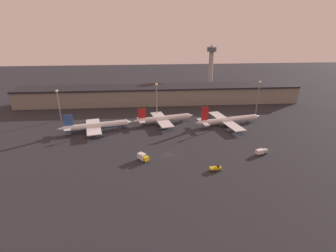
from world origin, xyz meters
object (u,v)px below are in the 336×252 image
object	(u,v)px
service_vehicle_0	(143,157)
airplane_0	(96,126)
airplane_1	(163,119)
service_vehicle_1	(216,168)
service_vehicle_2	(261,151)
airplane_2	(228,120)
control_tower	(211,63)

from	to	relation	value
service_vehicle_0	airplane_0	bearing A→B (deg)	172.41
airplane_1	service_vehicle_1	distance (m)	63.07
service_vehicle_2	airplane_0	bearing A→B (deg)	137.78
service_vehicle_0	airplane_1	bearing A→B (deg)	121.22
airplane_2	control_tower	distance (m)	102.11
airplane_0	airplane_1	xyz separation A→B (m)	(41.30, 9.67, -0.13)
airplane_1	airplane_2	size ratio (longest dim) A/B	0.88
service_vehicle_2	airplane_2	bearing A→B (deg)	77.48
airplane_0	control_tower	size ratio (longest dim) A/B	1.04
service_vehicle_1	airplane_2	bearing A→B (deg)	60.13
airplane_0	service_vehicle_0	distance (m)	48.04
service_vehicle_1	control_tower	size ratio (longest dim) A/B	0.13
airplane_1	airplane_2	xyz separation A→B (m)	(40.91, -5.17, -0.20)
airplane_1	service_vehicle_0	world-z (taller)	airplane_1
airplane_1	airplane_2	bearing A→B (deg)	-19.83
airplane_0	control_tower	distance (m)	141.35
service_vehicle_0	service_vehicle_2	size ratio (longest dim) A/B	0.86
airplane_0	service_vehicle_1	xyz separation A→B (m)	(60.57, -50.34, -2.11)
service_vehicle_2	control_tower	world-z (taller)	control_tower
service_vehicle_1	service_vehicle_2	world-z (taller)	service_vehicle_2
airplane_2	service_vehicle_1	distance (m)	58.99
airplane_0	service_vehicle_0	bearing A→B (deg)	-66.33
airplane_1	service_vehicle_1	world-z (taller)	airplane_1
airplane_0	airplane_1	bearing A→B (deg)	0.56
service_vehicle_0	service_vehicle_1	xyz separation A→B (m)	(32.15, -11.64, -0.73)
control_tower	service_vehicle_0	bearing A→B (deg)	-114.65
airplane_1	control_tower	distance (m)	109.72
service_vehicle_0	service_vehicle_1	bearing A→B (deg)	26.21
airplane_0	service_vehicle_2	size ratio (longest dim) A/B	6.48
airplane_1	service_vehicle_1	size ratio (longest dim) A/B	7.67
service_vehicle_1	control_tower	bearing A→B (deg)	69.50
airplane_1	control_tower	world-z (taller)	control_tower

